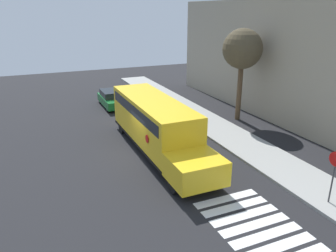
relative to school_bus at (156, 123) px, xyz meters
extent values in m
plane|color=black|center=(0.37, -1.11, -1.77)|extent=(60.00, 60.00, 0.00)
cube|color=#9E9E99|center=(0.37, 5.39, -1.69)|extent=(44.00, 3.00, 0.15)
cube|color=#9E937F|center=(0.37, 11.89, 2.69)|extent=(32.00, 4.00, 8.92)
cube|color=white|center=(6.43, 0.89, -1.76)|extent=(0.50, 3.20, 0.01)
cube|color=white|center=(7.13, 0.89, -1.76)|extent=(0.50, 3.20, 0.01)
cube|color=white|center=(7.83, 0.89, -1.76)|extent=(0.50, 3.20, 0.01)
cube|color=white|center=(8.53, 0.89, -1.76)|extent=(0.50, 3.20, 0.01)
cube|color=white|center=(9.23, 0.89, -1.76)|extent=(0.50, 3.20, 0.01)
cube|color=white|center=(9.93, 0.89, -1.76)|extent=(0.50, 3.20, 0.01)
cube|color=yellow|center=(-0.48, 0.00, 0.01)|extent=(8.81, 2.50, 2.65)
cube|color=yellow|center=(5.08, 0.00, -0.71)|extent=(2.30, 2.50, 1.20)
cube|color=black|center=(-0.48, 0.00, -1.24)|extent=(8.81, 2.54, 0.16)
cube|color=black|center=(-0.48, 0.00, 0.79)|extent=(8.11, 2.53, 0.64)
cylinder|color=red|center=(1.95, -1.29, -0.12)|extent=(0.44, 0.02, 0.44)
cylinder|color=black|center=(4.96, 1.08, -1.27)|extent=(1.00, 0.30, 1.00)
cylinder|color=black|center=(4.96, -1.08, -1.27)|extent=(1.00, 0.30, 1.00)
cylinder|color=black|center=(-3.68, 1.08, -1.27)|extent=(1.00, 0.30, 1.00)
cylinder|color=black|center=(-3.68, -1.08, -1.27)|extent=(1.00, 0.30, 1.00)
cube|color=#196B2D|center=(-10.39, -0.03, -1.22)|extent=(4.21, 1.82, 0.66)
cube|color=#1E2328|center=(-10.64, -0.03, -0.63)|extent=(2.36, 1.67, 0.52)
cylinder|color=black|center=(-9.00, 0.76, -1.45)|extent=(0.64, 0.22, 0.64)
cylinder|color=black|center=(-9.00, -0.82, -1.45)|extent=(0.64, 0.22, 0.64)
cylinder|color=black|center=(-11.78, 0.76, -1.45)|extent=(0.64, 0.22, 0.64)
cylinder|color=black|center=(-11.78, -0.82, -1.45)|extent=(0.64, 0.22, 0.64)
cylinder|color=#38383A|center=(8.65, 4.77, -0.63)|extent=(0.07, 0.07, 2.27)
cylinder|color=red|center=(8.65, 4.72, 0.47)|extent=(0.65, 0.03, 0.65)
cylinder|color=brown|center=(-2.99, 8.05, 0.51)|extent=(0.38, 0.38, 4.56)
sphere|color=#4C422D|center=(-2.99, 8.05, 3.68)|extent=(2.95, 2.95, 2.95)
camera|label=1|loc=(17.27, -6.73, 6.43)|focal=35.00mm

